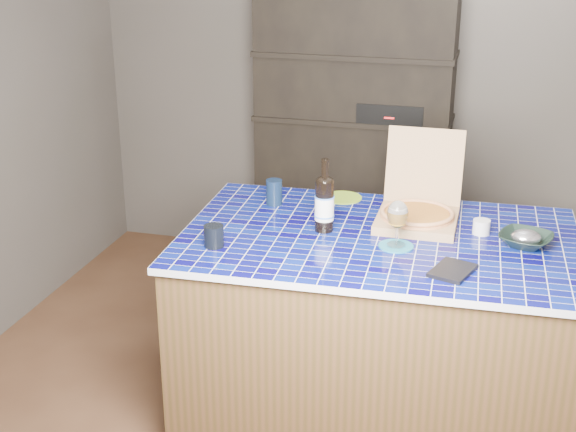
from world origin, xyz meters
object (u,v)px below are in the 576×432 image
(kitchen_island, at_px, (375,330))
(wine_glass, at_px, (398,215))
(pizza_box, at_px, (418,212))
(dvd_case, at_px, (453,271))
(bowl, at_px, (526,240))
(mead_bottle, at_px, (324,203))

(kitchen_island, distance_m, wine_glass, 0.63)
(kitchen_island, xyz_separation_m, pizza_box, (0.14, 0.20, 0.52))
(kitchen_island, height_order, pizza_box, pizza_box)
(dvd_case, bearing_deg, wine_glass, 160.17)
(pizza_box, height_order, dvd_case, pizza_box)
(dvd_case, bearing_deg, bowl, 70.00)
(kitchen_island, distance_m, bowl, 0.79)
(bowl, bearing_deg, kitchen_island, -174.92)
(wine_glass, xyz_separation_m, dvd_case, (0.25, -0.20, -0.13))
(pizza_box, relative_size, mead_bottle, 1.31)
(pizza_box, bearing_deg, dvd_case, -68.39)
(mead_bottle, bearing_deg, kitchen_island, -0.01)
(kitchen_island, xyz_separation_m, dvd_case, (0.34, -0.30, 0.48))
(kitchen_island, relative_size, dvd_case, 8.93)
(dvd_case, xyz_separation_m, bowl, (0.28, 0.35, 0.02))
(wine_glass, bearing_deg, dvd_case, -38.10)
(wine_glass, relative_size, bowl, 0.92)
(kitchen_island, xyz_separation_m, bowl, (0.62, 0.05, 0.50))
(pizza_box, distance_m, bowl, 0.50)
(mead_bottle, xyz_separation_m, wine_glass, (0.34, -0.10, 0.01))
(mead_bottle, xyz_separation_m, dvd_case, (0.58, -0.30, -0.12))
(pizza_box, bearing_deg, bowl, -16.80)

